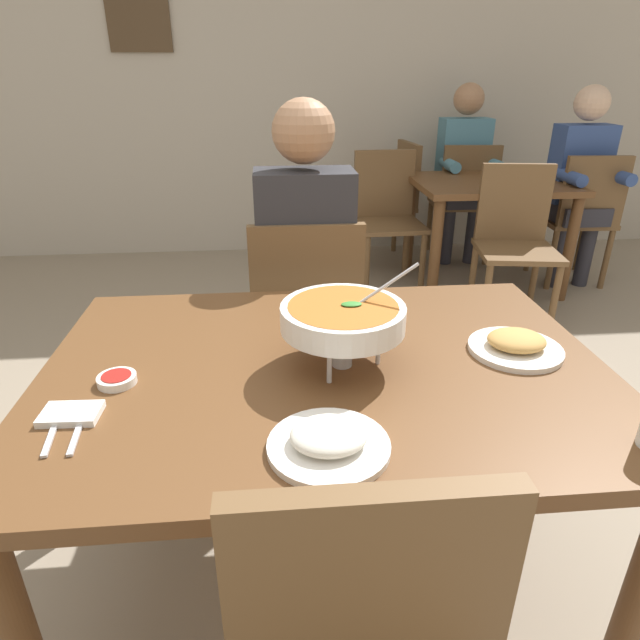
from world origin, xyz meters
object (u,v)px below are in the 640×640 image
(curry_bowl, at_px, (343,318))
(dining_table_far, at_px, (488,200))
(chair_bg_window, at_px, (393,196))
(diner_main, at_px, (304,254))
(chair_bg_middle, at_px, (464,197))
(chair_bg_corner, at_px, (515,234))
(rice_plate, at_px, (329,441))
(chair_bg_left, at_px, (581,213))
(patron_bg_middle, at_px, (464,164))
(patron_bg_left, at_px, (581,176))
(chair_bg_right, at_px, (386,211))
(sauce_dish, at_px, (117,379))
(chair_diner_main, at_px, (306,314))
(dining_table_main, at_px, (325,394))
(appetizer_plate, at_px, (516,345))

(curry_bowl, height_order, dining_table_far, curry_bowl)
(chair_bg_window, bearing_deg, diner_main, -111.22)
(curry_bowl, distance_m, chair_bg_middle, 3.16)
(diner_main, bearing_deg, chair_bg_corner, 37.13)
(rice_plate, xyz_separation_m, chair_bg_left, (2.00, 2.60, -0.24))
(chair_bg_middle, relative_size, patron_bg_middle, 0.69)
(chair_bg_left, xyz_separation_m, patron_bg_left, (-0.03, 0.05, 0.24))
(curry_bowl, xyz_separation_m, chair_bg_right, (0.63, 2.46, -0.34))
(curry_bowl, xyz_separation_m, sauce_dish, (-0.54, -0.04, -0.12))
(curry_bowl, distance_m, chair_bg_window, 3.06)
(dining_table_far, distance_m, chair_bg_right, 0.68)
(curry_bowl, relative_size, chair_bg_left, 0.37)
(chair_bg_middle, bearing_deg, chair_diner_main, -123.32)
(curry_bowl, xyz_separation_m, patron_bg_middle, (1.29, 2.88, -0.11))
(diner_main, distance_m, chair_bg_corner, 1.65)
(chair_bg_right, bearing_deg, patron_bg_middle, 32.63)
(dining_table_far, height_order, chair_bg_window, chair_bg_window)
(dining_table_main, height_order, chair_bg_window, chair_bg_window)
(curry_bowl, relative_size, patron_bg_middle, 0.25)
(rice_plate, xyz_separation_m, dining_table_far, (1.36, 2.66, -0.15))
(chair_bg_middle, bearing_deg, diner_main, -123.74)
(appetizer_plate, bearing_deg, curry_bowl, -176.47)
(chair_bg_left, relative_size, chair_bg_window, 1.00)
(patron_bg_left, bearing_deg, sauce_dish, -135.89)
(chair_bg_right, bearing_deg, dining_table_main, -105.28)
(sauce_dish, distance_m, patron_bg_middle, 3.44)
(diner_main, height_order, patron_bg_left, same)
(dining_table_main, relative_size, chair_bg_window, 1.55)
(chair_bg_corner, bearing_deg, rice_plate, -121.92)
(dining_table_main, distance_m, diner_main, 0.82)
(chair_diner_main, height_order, chair_bg_right, same)
(dining_table_main, xyz_separation_m, patron_bg_left, (1.95, 2.32, 0.11))
(chair_diner_main, bearing_deg, chair_bg_middle, 56.68)
(dining_table_main, height_order, curry_bowl, curry_bowl)
(rice_plate, distance_m, chair_bg_corner, 2.53)
(dining_table_far, distance_m, chair_bg_corner, 0.54)
(appetizer_plate, xyz_separation_m, dining_table_far, (0.84, 2.31, -0.15))
(rice_plate, bearing_deg, dining_table_main, 85.32)
(diner_main, bearing_deg, chair_diner_main, -90.00)
(dining_table_main, relative_size, rice_plate, 5.82)
(appetizer_plate, xyz_separation_m, chair_bg_window, (0.32, 2.91, -0.24))
(rice_plate, bearing_deg, chair_bg_right, 75.96)
(sauce_dish, bearing_deg, chair_bg_middle, 57.40)
(chair_bg_right, bearing_deg, chair_bg_window, 72.43)
(chair_diner_main, distance_m, dining_table_far, 2.04)
(dining_table_main, bearing_deg, chair_bg_corner, 54.11)
(dining_table_far, height_order, patron_bg_middle, patron_bg_middle)
(dining_table_main, xyz_separation_m, diner_main, (0.00, 0.81, 0.11))
(chair_diner_main, distance_m, chair_bg_left, 2.47)
(rice_plate, relative_size, chair_bg_corner, 0.27)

